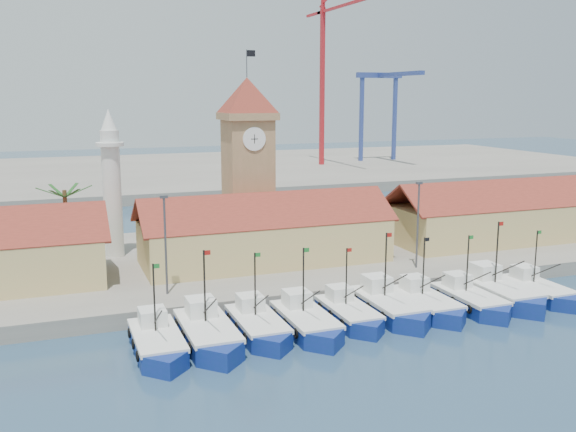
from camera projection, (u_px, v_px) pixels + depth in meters
name	position (u px, v px, depth m)	size (l,w,h in m)	color
ground	(344.00, 338.00, 51.43)	(400.00, 400.00, 0.00)	navy
quay	(254.00, 259.00, 73.40)	(140.00, 32.00, 1.50)	gray
terminal	(146.00, 173.00, 152.55)	(240.00, 80.00, 2.00)	gray
boat_0	(158.00, 345.00, 48.22)	(3.47, 9.50, 7.19)	navy
boat_1	(209.00, 335.00, 49.86)	(3.78, 10.36, 7.84)	navy
boat_2	(259.00, 327.00, 51.78)	(3.45, 9.44, 7.14)	navy
boat_3	(307.00, 324.00, 52.60)	(3.54, 9.71, 7.35)	navy
boat_4	(350.00, 315.00, 54.82)	(3.27, 8.95, 6.77)	navy
boat_5	(390.00, 308.00, 56.40)	(3.76, 10.29, 7.79)	navy
boat_6	(427.00, 305.00, 57.33)	(3.44, 9.43, 7.14)	navy
boat_7	(471.00, 302.00, 58.32)	(3.43, 9.40, 7.11)	navy
boat_8	(501.00, 294.00, 60.27)	(3.86, 10.58, 8.01)	navy
boat_9	(539.00, 292.00, 61.31)	(3.34, 9.14, 6.92)	navy
hall_center	(265.00, 239.00, 69.12)	(27.04, 10.13, 7.61)	tan
hall_right	(508.00, 219.00, 80.10)	(31.20, 10.13, 7.61)	tan
clock_tower	(248.00, 160.00, 73.17)	(5.80, 5.80, 22.70)	#A67C55
minaret	(112.00, 183.00, 70.28)	(3.00, 3.00, 16.30)	silver
palm_tree	(66.00, 221.00, 67.36)	(5.60, 5.03, 8.39)	brown
lamp_posts	(296.00, 230.00, 61.46)	(80.70, 0.25, 9.03)	#3F3F44
crane_red_right	(325.00, 61.00, 156.31)	(1.00, 35.98, 45.31)	#B31B22
gantry	(385.00, 92.00, 167.23)	(13.00, 22.00, 23.20)	#2D408B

